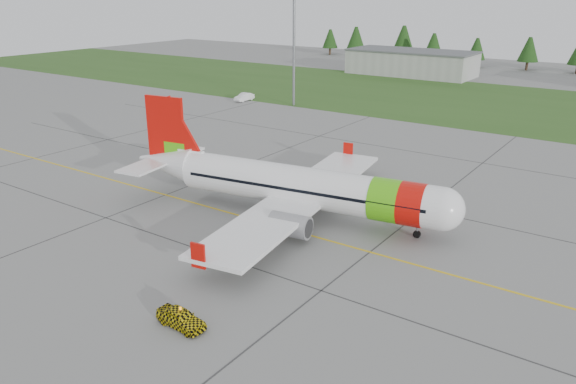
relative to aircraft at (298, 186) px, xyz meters
The scene contains 9 objects.
ground 11.72m from the aircraft, 91.26° to the right, with size 320.00×320.00×0.00m, color gray.
aircraft is the anchor object (origin of this frame).
follow_me_car 21.20m from the aircraft, 77.61° to the right, with size 1.52×1.29×3.78m, color yellow.
service_van 62.14m from the aircraft, 133.90° to the left, with size 1.68×1.59×4.82m, color white.
grass_strip 70.76m from the aircraft, 90.20° to the left, with size 320.00×50.00×0.03m, color #30561E.
taxi_guideline 4.52m from the aircraft, 94.29° to the right, with size 120.00×0.25×0.02m, color gold.
hangar_west 103.23m from the aircraft, 107.04° to the left, with size 32.00×14.00×6.00m, color #A8A8A3.
floodlight_mast 57.17m from the aircraft, 124.63° to the left, with size 0.50×0.50×20.00m, color slate.
treeline 126.71m from the aircraft, 90.11° to the left, with size 160.00×8.00×10.00m, color #1C3F14, non-canonical shape.
Camera 1 is at (29.07, -31.80, 21.25)m, focal length 35.00 mm.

